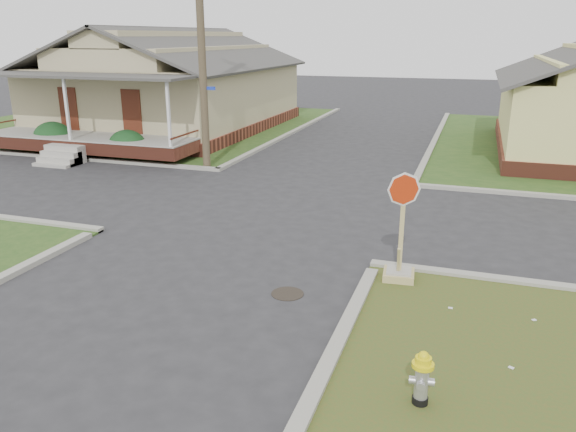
% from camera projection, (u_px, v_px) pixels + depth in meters
% --- Properties ---
extents(ground, '(120.00, 120.00, 0.00)m').
position_uv_depth(ground, '(198.00, 270.00, 12.12)').
color(ground, '#252527').
rests_on(ground, ground).
extents(verge_far_left, '(19.00, 19.00, 0.05)m').
position_uv_depth(verge_far_left, '(140.00, 123.00, 32.29)').
color(verge_far_left, '#254518').
rests_on(verge_far_left, ground).
extents(curbs, '(80.00, 40.00, 0.12)m').
position_uv_depth(curbs, '(276.00, 206.00, 16.63)').
color(curbs, gray).
rests_on(curbs, ground).
extents(manhole, '(0.64, 0.64, 0.01)m').
position_uv_depth(manhole, '(287.00, 294.00, 11.00)').
color(manhole, black).
rests_on(manhole, ground).
extents(corner_house, '(10.10, 15.50, 5.30)m').
position_uv_depth(corner_house, '(172.00, 86.00, 29.50)').
color(corner_house, brown).
rests_on(corner_house, ground).
extents(utility_pole, '(1.80, 0.28, 9.00)m').
position_uv_depth(utility_pole, '(201.00, 41.00, 19.99)').
color(utility_pole, '#3F3624').
rests_on(utility_pole, ground).
extents(fire_hydrant, '(0.30, 0.30, 0.80)m').
position_uv_depth(fire_hydrant, '(422.00, 375.00, 7.53)').
color(fire_hydrant, black).
rests_on(fire_hydrant, ground).
extents(stop_sign, '(0.64, 0.62, 2.26)m').
position_uv_depth(stop_sign, '(400.00, 257.00, 11.44)').
color(stop_sign, tan).
rests_on(stop_sign, ground).
extents(hedge_left, '(1.59, 1.31, 1.22)m').
position_uv_depth(hedge_left, '(53.00, 137.00, 24.09)').
color(hedge_left, '#163D19').
rests_on(hedge_left, verge_far_left).
extents(hedge_right, '(1.50, 1.23, 1.15)m').
position_uv_depth(hedge_right, '(127.00, 145.00, 22.69)').
color(hedge_right, '#163D19').
rests_on(hedge_right, verge_far_left).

